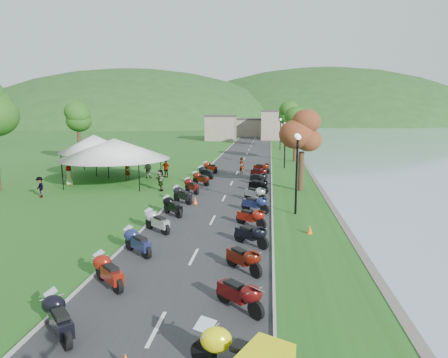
{
  "coord_description": "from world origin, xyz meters",
  "views": [
    {
      "loc": [
        3.28,
        -6.77,
        6.56
      ],
      "look_at": [
        -0.1,
        22.91,
        1.3
      ],
      "focal_mm": 32.0,
      "sensor_mm": 36.0,
      "label": 1
    }
  ],
  "objects_px": {
    "vendor_tent_main": "(115,161)",
    "pedestrian_c": "(41,197)",
    "pedestrian_a": "(128,180)",
    "pedestrian_b": "(148,178)",
    "yellow_trike": "(237,357)"
  },
  "relations": [
    {
      "from": "pedestrian_b",
      "to": "pedestrian_c",
      "type": "bearing_deg",
      "value": 67.5
    },
    {
      "from": "vendor_tent_main",
      "to": "pedestrian_c",
      "type": "xyz_separation_m",
      "value": [
        -3.45,
        -6.22,
        -2.0
      ]
    },
    {
      "from": "pedestrian_a",
      "to": "pedestrian_c",
      "type": "xyz_separation_m",
      "value": [
        -3.87,
        -8.08,
        0.0
      ]
    },
    {
      "from": "pedestrian_a",
      "to": "yellow_trike",
      "type": "bearing_deg",
      "value": -112.7
    },
    {
      "from": "yellow_trike",
      "to": "pedestrian_b",
      "type": "xyz_separation_m",
      "value": [
        -10.85,
        27.92,
        -0.61
      ]
    },
    {
      "from": "yellow_trike",
      "to": "pedestrian_a",
      "type": "xyz_separation_m",
      "value": [
        -12.48,
        26.85,
        -0.61
      ]
    },
    {
      "from": "yellow_trike",
      "to": "vendor_tent_main",
      "type": "distance_m",
      "value": 28.15
    },
    {
      "from": "pedestrian_a",
      "to": "pedestrian_c",
      "type": "bearing_deg",
      "value": -163.2
    },
    {
      "from": "yellow_trike",
      "to": "pedestrian_c",
      "type": "relative_size",
      "value": 1.71
    },
    {
      "from": "vendor_tent_main",
      "to": "pedestrian_a",
      "type": "relative_size",
      "value": 3.97
    },
    {
      "from": "vendor_tent_main",
      "to": "pedestrian_a",
      "type": "xyz_separation_m",
      "value": [
        0.41,
        1.87,
        -2.0
      ]
    },
    {
      "from": "vendor_tent_main",
      "to": "pedestrian_c",
      "type": "height_order",
      "value": "vendor_tent_main"
    },
    {
      "from": "vendor_tent_main",
      "to": "pedestrian_b",
      "type": "height_order",
      "value": "vendor_tent_main"
    },
    {
      "from": "yellow_trike",
      "to": "pedestrian_b",
      "type": "bearing_deg",
      "value": -42.91
    },
    {
      "from": "yellow_trike",
      "to": "pedestrian_a",
      "type": "height_order",
      "value": "yellow_trike"
    }
  ]
}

